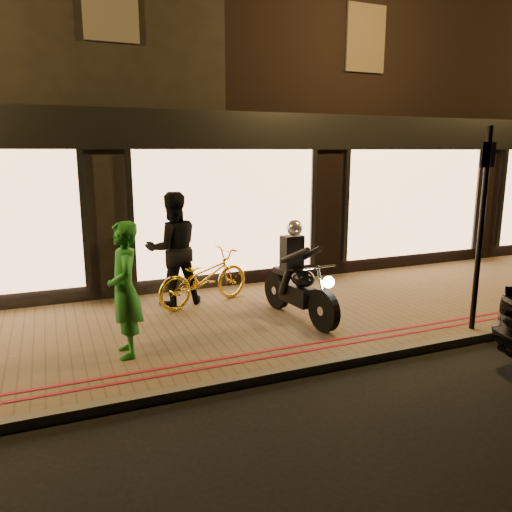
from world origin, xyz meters
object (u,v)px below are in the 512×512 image
at_px(person_green, 125,290).
at_px(motorcycle, 298,281).
at_px(sign_post, 482,219).
at_px(bicycle_gold, 204,278).

bearing_deg(person_green, motorcycle, 101.34).
bearing_deg(motorcycle, sign_post, -40.63).
height_order(sign_post, person_green, sign_post).
relative_size(sign_post, bicycle_gold, 1.64).
xyz_separation_m(sign_post, bicycle_gold, (-3.40, 2.77, -1.20)).
relative_size(sign_post, person_green, 1.68).
bearing_deg(sign_post, person_green, 168.60).
distance_m(motorcycle, sign_post, 2.87).
bearing_deg(person_green, sign_post, 80.48).
xyz_separation_m(motorcycle, bicycle_gold, (-1.17, 1.31, -0.13)).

